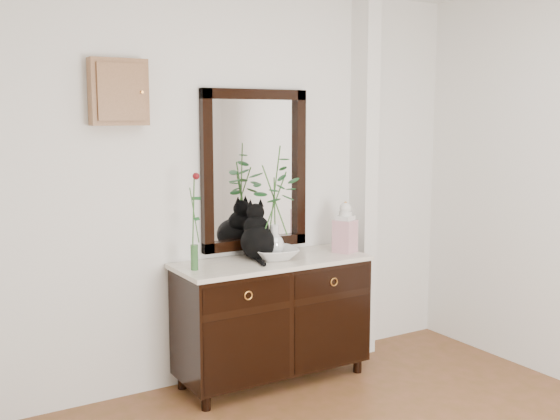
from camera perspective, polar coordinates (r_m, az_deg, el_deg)
wall_back at (r=4.50m, az=-3.39°, el=2.33°), size 3.60×0.04×2.70m
pilaster at (r=4.98m, az=7.29°, el=2.83°), size 0.12×0.20×2.70m
sideboard at (r=4.51m, az=-0.66°, el=-9.01°), size 1.33×0.52×0.82m
wall_mirror at (r=4.53m, az=-2.20°, el=3.52°), size 0.80×0.06×1.10m
key_cabinet at (r=4.12m, az=-13.88°, el=9.94°), size 0.35×0.10×0.40m
cat at (r=4.41m, az=-1.92°, el=-1.85°), size 0.34×0.39×0.38m
lotus_bowl at (r=4.42m, az=-0.47°, el=-3.81°), size 0.37×0.37×0.08m
vase_branches at (r=4.36m, az=-0.47°, el=0.82°), size 0.44×0.44×0.76m
bud_vase_rose at (r=4.10m, az=-7.53°, el=-0.95°), size 0.08×0.08×0.62m
ginger_jar at (r=4.65m, az=5.70°, el=-1.45°), size 0.18×0.18×0.37m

